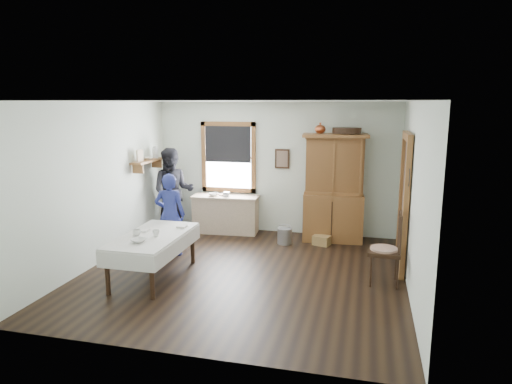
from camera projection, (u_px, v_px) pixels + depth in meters
room at (243, 190)px, 7.04m from camera, size 5.01×5.01×2.70m
window at (228, 153)px, 9.57m from camera, size 1.18×0.07×1.48m
doorway at (405, 199)px, 7.31m from camera, size 0.09×1.14×2.22m
wall_shelf at (148, 159)px, 9.02m from camera, size 0.24×1.00×0.44m
framed_picture at (282, 159)px, 9.31m from camera, size 0.30×0.04×0.40m
rug_beater at (409, 169)px, 6.68m from camera, size 0.01×0.27×0.27m
work_counter at (226, 214)px, 9.52m from camera, size 1.40×0.61×0.78m
china_hutch at (334, 188)px, 8.83m from camera, size 1.28×0.69×2.10m
dining_table at (154, 256)px, 7.06m from camera, size 0.91×1.72×0.69m
spindle_chair at (385, 248)px, 6.78m from camera, size 0.54×0.54×1.11m
pail at (285, 236)px, 8.79m from camera, size 0.37×0.37×0.30m
wicker_basket at (322, 240)px, 8.71m from camera, size 0.36×0.31×0.18m
woman_blue at (170, 218)px, 8.05m from camera, size 0.55×0.41×1.36m
figure_dark at (173, 195)px, 9.36m from camera, size 0.94×0.82×1.65m
table_cup_a at (137, 232)px, 6.94m from camera, size 0.13×0.13×0.10m
table_cup_b at (156, 233)px, 6.89m from camera, size 0.13×0.13×0.10m
table_bowl at (139, 240)px, 6.61m from camera, size 0.29×0.29×0.06m
counter_book at (219, 195)px, 9.48m from camera, size 0.25×0.26×0.02m
counter_bowl at (213, 195)px, 9.39m from camera, size 0.27×0.27×0.06m
shelf_bowl at (149, 158)px, 9.03m from camera, size 0.22×0.22×0.05m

